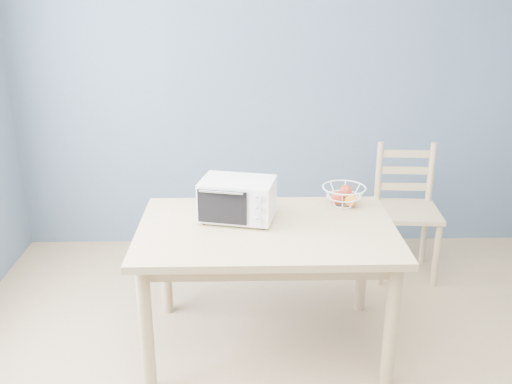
{
  "coord_description": "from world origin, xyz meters",
  "views": [
    {
      "loc": [
        -0.26,
        -2.01,
        2.0
      ],
      "look_at": [
        -0.2,
        0.88,
        0.93
      ],
      "focal_mm": 40.0,
      "sensor_mm": 36.0,
      "label": 1
    }
  ],
  "objects_px": {
    "dining_table": "(267,244)",
    "toaster_oven": "(235,199)",
    "fruit_basket": "(344,195)",
    "dining_chair": "(405,212)"
  },
  "relations": [
    {
      "from": "dining_table",
      "to": "toaster_oven",
      "type": "xyz_separation_m",
      "value": [
        -0.17,
        0.11,
        0.22
      ]
    },
    {
      "from": "dining_table",
      "to": "fruit_basket",
      "type": "bearing_deg",
      "value": 33.17
    },
    {
      "from": "dining_chair",
      "to": "fruit_basket",
      "type": "bearing_deg",
      "value": -128.7
    },
    {
      "from": "fruit_basket",
      "to": "toaster_oven",
      "type": "bearing_deg",
      "value": -163.27
    },
    {
      "from": "fruit_basket",
      "to": "dining_chair",
      "type": "relative_size",
      "value": 0.34
    },
    {
      "from": "toaster_oven",
      "to": "dining_chair",
      "type": "height_order",
      "value": "toaster_oven"
    },
    {
      "from": "dining_table",
      "to": "toaster_oven",
      "type": "relative_size",
      "value": 3.13
    },
    {
      "from": "dining_table",
      "to": "fruit_basket",
      "type": "relative_size",
      "value": 4.47
    },
    {
      "from": "fruit_basket",
      "to": "dining_chair",
      "type": "distance_m",
      "value": 0.89
    },
    {
      "from": "toaster_oven",
      "to": "dining_chair",
      "type": "relative_size",
      "value": 0.48
    }
  ]
}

